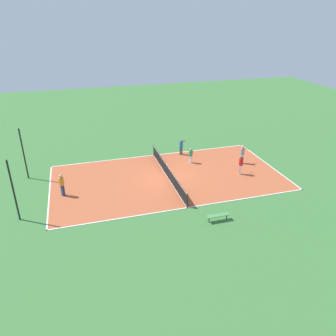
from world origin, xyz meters
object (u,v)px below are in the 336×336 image
tennis_net (168,172)px  player_baseline_gray (242,153)px  player_far_green (191,155)px  tennis_ball_midcourt (118,180)px  tennis_ball_far_baseline (214,161)px  bench (218,216)px  player_near_blue (181,146)px  player_coach_red (241,164)px  fence_post_back_right (24,154)px  fence_post_back_left (14,191)px  player_center_orange (62,184)px

tennis_net → player_baseline_gray: size_ratio=5.69×
player_far_green → tennis_ball_midcourt: player_far_green is taller
tennis_ball_far_baseline → bench: bearing=158.1°
tennis_ball_far_baseline → player_near_blue: bearing=43.0°
player_far_green → player_near_blue: bearing=146.0°
player_coach_red → player_baseline_gray: 2.37m
player_near_blue → fence_post_back_right: bearing=139.7°
bench → tennis_ball_midcourt: bench is taller
bench → player_far_green: (9.46, -1.44, 0.46)m
player_coach_red → fence_post_back_left: size_ratio=0.39×
player_far_green → player_center_orange: (-3.02, 11.48, 0.21)m
player_far_green → fence_post_back_left: 15.44m
player_far_green → tennis_ball_midcourt: bearing=-116.0°
bench → player_near_blue: size_ratio=1.01×
fence_post_back_left → player_coach_red: bearing=-83.3°
bench → player_baseline_gray: bearing=-126.7°
fence_post_back_right → player_center_orange: bearing=-143.9°
player_coach_red → player_near_blue: bearing=66.5°
player_baseline_gray → tennis_ball_far_baseline: bearing=136.6°
tennis_ball_midcourt → fence_post_back_right: size_ratio=0.02×
tennis_ball_far_baseline → fence_post_back_right: 16.73m
player_near_blue → tennis_ball_midcourt: (-3.89, 6.88, -0.87)m
player_center_orange → player_coach_red: size_ratio=1.03×
bench → fence_post_back_right: bearing=-38.8°
tennis_net → tennis_ball_far_baseline: 5.44m
tennis_net → fence_post_back_right: size_ratio=2.25×
tennis_ball_far_baseline → fence_post_back_left: 17.46m
tennis_ball_far_baseline → fence_post_back_right: fence_post_back_right is taller
player_far_green → tennis_ball_far_baseline: bearing=39.8°
player_center_orange → player_near_blue: (5.19, -11.26, -0.13)m
bench → player_center_orange: bearing=-32.7°
bench → player_coach_red: player_coach_red is taller
tennis_net → tennis_ball_midcourt: (0.60, 4.22, -0.51)m
player_baseline_gray → fence_post_back_left: fence_post_back_left is taller
tennis_ball_far_baseline → tennis_ball_midcourt: bearing=98.1°
bench → tennis_ball_midcourt: size_ratio=23.50×
tennis_ball_midcourt → player_coach_red: bearing=-99.5°
tennis_ball_midcourt → fence_post_back_left: fence_post_back_left is taller
player_far_green → fence_post_back_left: size_ratio=0.33×
player_baseline_gray → tennis_ball_far_baseline: 2.75m
player_baseline_gray → fence_post_back_left: bearing=172.7°
player_far_green → player_center_orange: size_ratio=0.82×
player_coach_red → bench: bearing=175.9°
tennis_ball_midcourt → tennis_ball_far_baseline: same height
player_center_orange → fence_post_back_right: 5.01m
player_baseline_gray → tennis_ball_far_baseline: (1.04, 2.35, -0.98)m
player_center_orange → player_baseline_gray: (1.57, -16.02, -0.01)m
player_far_green → player_baseline_gray: size_ratio=0.84×
fence_post_back_left → fence_post_back_right: (6.47, 0.00, 0.00)m
player_far_green → player_center_orange: bearing=-114.9°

